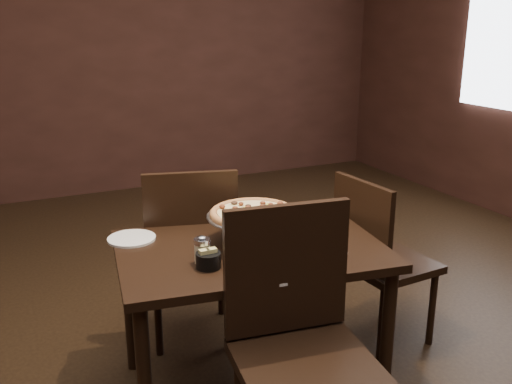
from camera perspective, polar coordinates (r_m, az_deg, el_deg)
name	(u,v)px	position (r m, az deg, el deg)	size (l,w,h in m)	color
room	(265,78)	(2.22, 0.89, 11.37)	(6.04, 7.04, 2.84)	black
dining_table	(250,266)	(2.46, -0.56, -7.40)	(1.21, 0.90, 0.69)	black
pizza_stand	(254,214)	(2.41, -0.23, -2.18)	(0.40, 0.40, 0.17)	#B5B5BD
parmesan_shaker	(202,250)	(2.26, -5.40, -5.81)	(0.07, 0.07, 0.11)	beige
pepper_flake_shaker	(243,247)	(2.28, -1.34, -5.48)	(0.06, 0.06, 0.11)	maroon
packet_caddy	(208,260)	(2.22, -4.78, -6.75)	(0.10, 0.10, 0.08)	black
napkin_stack	(322,254)	(2.34, 6.65, -6.19)	(0.15, 0.15, 0.02)	white
plate_left	(132,238)	(2.55, -12.33, -4.56)	(0.21, 0.21, 0.01)	white
plate_near	(273,273)	(2.17, 1.75, -8.07)	(0.22, 0.22, 0.01)	white
serving_spatula	(269,213)	(2.42, 1.30, -2.16)	(0.16, 0.16, 0.02)	#B5B5BD
chair_far	(191,249)	(2.88, -6.54, -5.66)	(0.54, 0.54, 0.94)	black
chair_near	(299,338)	(2.06, 4.32, -14.38)	(0.52, 0.52, 1.00)	black
chair_side	(378,255)	(2.93, 12.08, -6.20)	(0.44, 0.44, 0.88)	black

